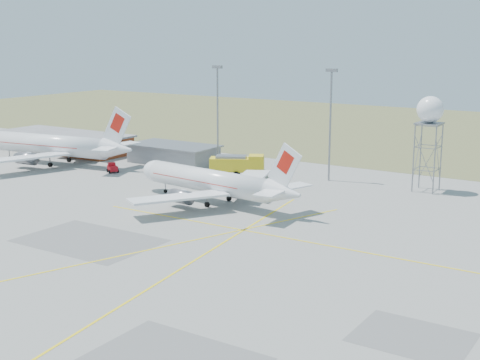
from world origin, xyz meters
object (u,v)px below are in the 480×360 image
Objects in this scene: radar_tower at (428,138)px; baggage_tug at (113,169)px; airliner_far at (53,146)px; fire_truck at (239,166)px; airliner_main at (212,182)px.

radar_tower is 59.92m from baggage_tug.
airliner_far is 3.51× the size of fire_truck.
airliner_far is 75.45m from radar_tower.
fire_truck is (-33.91, -7.15, -7.20)m from radar_tower.
airliner_far is 12.92× the size of baggage_tug.
radar_tower is (73.16, 17.68, 5.27)m from airliner_far.
baggage_tug is at bearing 172.45° from airliner_far.
radar_tower is at bearing -174.33° from airliner_far.
airliner_far reaches higher than fire_truck.
airliner_far is 16.80m from baggage_tug.
airliner_main is at bearing -134.05° from radar_tower.
baggage_tug is (-30.61, 9.37, -2.72)m from airliner_main.
radar_tower is 5.64× the size of baggage_tug.
fire_truck is (39.25, 10.52, -1.93)m from airliner_far.
airliner_main is 32.12m from baggage_tug.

